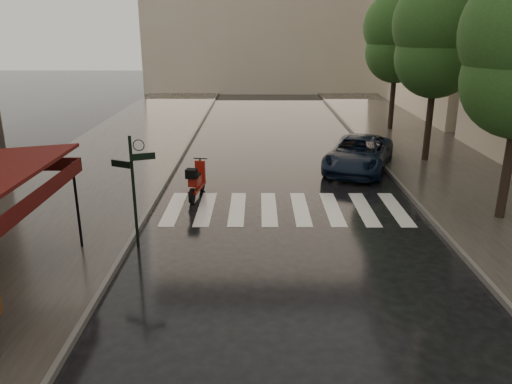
{
  "coord_description": "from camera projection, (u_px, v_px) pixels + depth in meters",
  "views": [
    {
      "loc": [
        2.09,
        -9.49,
        5.76
      ],
      "look_at": [
        2.03,
        3.56,
        1.4
      ],
      "focal_mm": 35.0,
      "sensor_mm": 36.0,
      "label": 1
    }
  ],
  "objects": [
    {
      "name": "sidewalk_near",
      "position": [
        110.0,
        160.0,
        22.22
      ],
      "size": [
        6.0,
        60.0,
        0.12
      ],
      "primitive_type": "cube",
      "color": "#38332D",
      "rests_on": "ground"
    },
    {
      "name": "tree_mid",
      "position": [
        439.0,
        30.0,
        20.41
      ],
      "size": [
        3.8,
        3.8,
        8.34
      ],
      "color": "black",
      "rests_on": "sidewalk_far"
    },
    {
      "name": "ground",
      "position": [
        162.0,
        305.0,
        10.83
      ],
      "size": [
        120.0,
        120.0,
        0.0
      ],
      "primitive_type": "plane",
      "color": "black",
      "rests_on": "ground"
    },
    {
      "name": "signpost",
      "position": [
        133.0,
        183.0,
        13.1
      ],
      "size": [
        1.17,
        0.29,
        3.1
      ],
      "color": "black",
      "rests_on": "ground"
    },
    {
      "name": "scooter",
      "position": [
        196.0,
        182.0,
        17.43
      ],
      "size": [
        0.63,
        1.91,
        1.26
      ],
      "rotation": [
        0.0,
        0.0,
        -0.14
      ],
      "color": "black",
      "rests_on": "ground"
    },
    {
      "name": "sidewalk_far",
      "position": [
        441.0,
        161.0,
        22.16
      ],
      "size": [
        5.5,
        60.0,
        0.12
      ],
      "primitive_type": "cube",
      "color": "#38332D",
      "rests_on": "ground"
    },
    {
      "name": "curb_near",
      "position": [
        179.0,
        160.0,
        22.2
      ],
      "size": [
        0.12,
        60.0,
        0.16
      ],
      "primitive_type": "cube",
      "color": "#595651",
      "rests_on": "ground"
    },
    {
      "name": "curb_far",
      "position": [
        378.0,
        160.0,
        22.16
      ],
      "size": [
        0.12,
        60.0,
        0.16
      ],
      "primitive_type": "cube",
      "color": "#595651",
      "rests_on": "ground"
    },
    {
      "name": "parked_car",
      "position": [
        359.0,
        154.0,
        20.76
      ],
      "size": [
        3.95,
        5.54,
        1.4
      ],
      "primitive_type": "imported",
      "rotation": [
        0.0,
        0.0,
        -0.36
      ],
      "color": "black",
      "rests_on": "ground"
    },
    {
      "name": "crosswalk",
      "position": [
        285.0,
        209.0,
        16.51
      ],
      "size": [
        7.85,
        3.2,
        0.01
      ],
      "color": "silver",
      "rests_on": "ground"
    },
    {
      "name": "tree_far",
      "position": [
        398.0,
        32.0,
        27.09
      ],
      "size": [
        3.8,
        3.8,
        8.16
      ],
      "color": "black",
      "rests_on": "sidewalk_far"
    }
  ]
}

